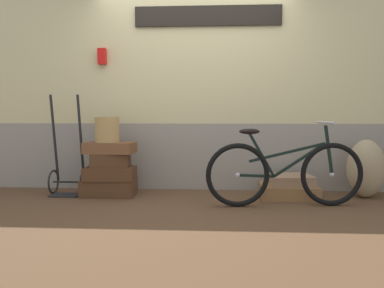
# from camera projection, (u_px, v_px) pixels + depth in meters

# --- Properties ---
(ground) EXTENTS (9.51, 5.20, 0.06)m
(ground) POSITION_uv_depth(u_px,v_px,m) (191.00, 206.00, 4.09)
(ground) COLOR #513823
(station_building) EXTENTS (7.51, 0.74, 2.73)m
(station_building) POSITION_uv_depth(u_px,v_px,m) (196.00, 85.00, 4.82)
(station_building) COLOR gray
(station_building) RESTS_ON ground
(suitcase_0) EXTENTS (0.63, 0.39, 0.20)m
(suitcase_0) POSITION_uv_depth(u_px,v_px,m) (109.00, 187.00, 4.48)
(suitcase_0) COLOR #4C2D19
(suitcase_0) RESTS_ON ground
(suitcase_1) EXTENTS (0.60, 0.36, 0.15)m
(suitcase_1) POSITION_uv_depth(u_px,v_px,m) (110.00, 173.00, 4.43)
(suitcase_1) COLOR #4C2D19
(suitcase_1) RESTS_ON suitcase_0
(suitcase_2) EXTENTS (0.46, 0.32, 0.16)m
(suitcase_2) POSITION_uv_depth(u_px,v_px,m) (111.00, 160.00, 4.43)
(suitcase_2) COLOR #4C2D19
(suitcase_2) RESTS_ON suitcase_1
(suitcase_3) EXTENTS (0.60, 0.36, 0.13)m
(suitcase_3) POSITION_uv_depth(u_px,v_px,m) (110.00, 148.00, 4.43)
(suitcase_3) COLOR brown
(suitcase_3) RESTS_ON suitcase_2
(suitcase_4) EXTENTS (0.66, 0.48, 0.16)m
(suitcase_4) POSITION_uv_depth(u_px,v_px,m) (289.00, 191.00, 4.37)
(suitcase_4) COLOR olive
(suitcase_4) RESTS_ON ground
(suitcase_5) EXTENTS (0.54, 0.45, 0.11)m
(suitcase_5) POSITION_uv_depth(u_px,v_px,m) (289.00, 180.00, 4.37)
(suitcase_5) COLOR #937051
(suitcase_5) RESTS_ON suitcase_4
(wicker_basket) EXTENTS (0.29, 0.29, 0.30)m
(wicker_basket) POSITION_uv_depth(u_px,v_px,m) (107.00, 130.00, 4.42)
(wicker_basket) COLOR #A8844C
(wicker_basket) RESTS_ON suitcase_3
(luggage_trolley) EXTENTS (0.41, 0.37, 1.22)m
(luggage_trolley) POSITION_uv_depth(u_px,v_px,m) (68.00, 172.00, 4.54)
(luggage_trolley) COLOR black
(luggage_trolley) RESTS_ON ground
(burlap_sack) EXTENTS (0.43, 0.37, 0.69)m
(burlap_sack) POSITION_uv_depth(u_px,v_px,m) (366.00, 169.00, 4.36)
(burlap_sack) COLOR #9E8966
(burlap_sack) RESTS_ON ground
(bicycle) EXTENTS (1.70, 0.46, 0.91)m
(bicycle) POSITION_uv_depth(u_px,v_px,m) (285.00, 173.00, 3.94)
(bicycle) COLOR black
(bicycle) RESTS_ON ground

